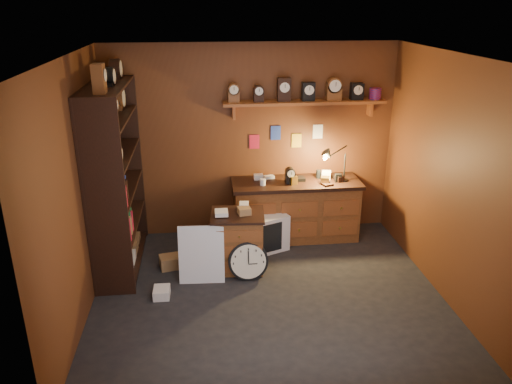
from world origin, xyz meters
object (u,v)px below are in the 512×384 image
object	(u,v)px
workbench	(296,206)
low_cabinet	(238,239)
big_round_clock	(248,261)
shelving_unit	(112,171)

from	to	relation	value
workbench	low_cabinet	size ratio (longest dim) A/B	2.14
low_cabinet	big_round_clock	distance (m)	0.34
workbench	big_round_clock	xyz separation A→B (m)	(-0.78, -1.08, -0.23)
shelving_unit	big_round_clock	size ratio (longest dim) A/B	5.26
workbench	big_round_clock	distance (m)	1.36
shelving_unit	big_round_clock	bearing A→B (deg)	-20.16
workbench	big_round_clock	world-z (taller)	workbench
big_round_clock	workbench	bearing A→B (deg)	54.19
workbench	low_cabinet	world-z (taller)	workbench
shelving_unit	low_cabinet	world-z (taller)	shelving_unit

